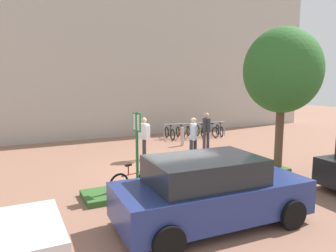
{
  "coord_description": "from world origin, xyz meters",
  "views": [
    {
      "loc": [
        -5.28,
        -10.12,
        3.18
      ],
      "look_at": [
        0.4,
        1.27,
        1.35
      ],
      "focal_mm": 33.85,
      "sensor_mm": 36.0,
      "label": 1
    }
  ],
  "objects_px": {
    "person_suited_dark": "(206,129)",
    "bike_at_sign": "(134,180)",
    "person_shirt_blue": "(193,136)",
    "bike_rack_cluster": "(195,131)",
    "person_casual_tan": "(144,136)",
    "car_navy_sedan": "(210,191)",
    "bollard_steel": "(183,137)",
    "parking_sign_post": "(137,141)",
    "tree_sidewalk": "(282,71)"
  },
  "relations": [
    {
      "from": "person_shirt_blue",
      "to": "person_suited_dark",
      "type": "relative_size",
      "value": 1.0
    },
    {
      "from": "bike_rack_cluster",
      "to": "car_navy_sedan",
      "type": "bearing_deg",
      "value": -119.7
    },
    {
      "from": "person_shirt_blue",
      "to": "car_navy_sedan",
      "type": "xyz_separation_m",
      "value": [
        -2.66,
        -5.13,
        -0.23
      ]
    },
    {
      "from": "tree_sidewalk",
      "to": "car_navy_sedan",
      "type": "xyz_separation_m",
      "value": [
        -4.5,
        -2.42,
        -2.74
      ]
    },
    {
      "from": "person_suited_dark",
      "to": "bike_rack_cluster",
      "type": "bearing_deg",
      "value": 67.48
    },
    {
      "from": "person_shirt_blue",
      "to": "person_suited_dark",
      "type": "xyz_separation_m",
      "value": [
        1.52,
        1.38,
        0.0
      ]
    },
    {
      "from": "bike_rack_cluster",
      "to": "bike_at_sign",
      "type": "bearing_deg",
      "value": -132.34
    },
    {
      "from": "bike_rack_cluster",
      "to": "bollard_steel",
      "type": "distance_m",
      "value": 2.49
    },
    {
      "from": "bike_at_sign",
      "to": "person_casual_tan",
      "type": "relative_size",
      "value": 0.94
    },
    {
      "from": "tree_sidewalk",
      "to": "parking_sign_post",
      "type": "bearing_deg",
      "value": 178.52
    },
    {
      "from": "person_shirt_blue",
      "to": "car_navy_sedan",
      "type": "distance_m",
      "value": 5.79
    },
    {
      "from": "bike_rack_cluster",
      "to": "person_casual_tan",
      "type": "relative_size",
      "value": 2.17
    },
    {
      "from": "bike_at_sign",
      "to": "person_casual_tan",
      "type": "xyz_separation_m",
      "value": [
        1.69,
        3.36,
        0.63
      ]
    },
    {
      "from": "person_suited_dark",
      "to": "bike_at_sign",
      "type": "bearing_deg",
      "value": -142.41
    },
    {
      "from": "tree_sidewalk",
      "to": "person_casual_tan",
      "type": "relative_size",
      "value": 2.89
    },
    {
      "from": "car_navy_sedan",
      "to": "person_casual_tan",
      "type": "bearing_deg",
      "value": 81.52
    },
    {
      "from": "person_casual_tan",
      "to": "parking_sign_post",
      "type": "bearing_deg",
      "value": -115.06
    },
    {
      "from": "tree_sidewalk",
      "to": "parking_sign_post",
      "type": "xyz_separation_m",
      "value": [
        -5.23,
        0.13,
        -1.98
      ]
    },
    {
      "from": "tree_sidewalk",
      "to": "person_casual_tan",
      "type": "bearing_deg",
      "value": 134.85
    },
    {
      "from": "bike_at_sign",
      "to": "parking_sign_post",
      "type": "bearing_deg",
      "value": -63.53
    },
    {
      "from": "bike_rack_cluster",
      "to": "car_navy_sedan",
      "type": "xyz_separation_m",
      "value": [
        -5.42,
        -9.5,
        0.41
      ]
    },
    {
      "from": "tree_sidewalk",
      "to": "bollard_steel",
      "type": "distance_m",
      "value": 6.22
    },
    {
      "from": "bike_rack_cluster",
      "to": "person_suited_dark",
      "type": "height_order",
      "value": "person_suited_dark"
    },
    {
      "from": "person_casual_tan",
      "to": "car_navy_sedan",
      "type": "bearing_deg",
      "value": -98.48
    },
    {
      "from": "bike_rack_cluster",
      "to": "person_shirt_blue",
      "type": "bearing_deg",
      "value": -122.32
    },
    {
      "from": "bike_rack_cluster",
      "to": "person_suited_dark",
      "type": "relative_size",
      "value": 2.17
    },
    {
      "from": "bollard_steel",
      "to": "person_shirt_blue",
      "type": "xyz_separation_m",
      "value": [
        -0.97,
        -2.63,
        0.53
      ]
    },
    {
      "from": "car_navy_sedan",
      "to": "person_suited_dark",
      "type": "bearing_deg",
      "value": 57.3
    },
    {
      "from": "bike_at_sign",
      "to": "person_shirt_blue",
      "type": "xyz_separation_m",
      "value": [
        3.45,
        2.45,
        0.63
      ]
    },
    {
      "from": "car_navy_sedan",
      "to": "bollard_steel",
      "type": "bearing_deg",
      "value": 64.96
    },
    {
      "from": "person_shirt_blue",
      "to": "parking_sign_post",
      "type": "bearing_deg",
      "value": -142.68
    },
    {
      "from": "bollard_steel",
      "to": "person_shirt_blue",
      "type": "height_order",
      "value": "person_shirt_blue"
    },
    {
      "from": "bike_rack_cluster",
      "to": "bollard_steel",
      "type": "xyz_separation_m",
      "value": [
        -1.79,
        -1.73,
        0.1
      ]
    },
    {
      "from": "person_suited_dark",
      "to": "bollard_steel",
      "type": "bearing_deg",
      "value": 113.63
    },
    {
      "from": "tree_sidewalk",
      "to": "parking_sign_post",
      "type": "height_order",
      "value": "tree_sidewalk"
    },
    {
      "from": "tree_sidewalk",
      "to": "person_suited_dark",
      "type": "relative_size",
      "value": 2.89
    },
    {
      "from": "bollard_steel",
      "to": "person_suited_dark",
      "type": "distance_m",
      "value": 1.47
    },
    {
      "from": "person_casual_tan",
      "to": "bollard_steel",
      "type": "bearing_deg",
      "value": 32.37
    },
    {
      "from": "bollard_steel",
      "to": "person_shirt_blue",
      "type": "bearing_deg",
      "value": -110.26
    },
    {
      "from": "bike_at_sign",
      "to": "car_navy_sedan",
      "type": "height_order",
      "value": "car_navy_sedan"
    },
    {
      "from": "person_shirt_blue",
      "to": "person_suited_dark",
      "type": "height_order",
      "value": "same"
    },
    {
      "from": "bike_rack_cluster",
      "to": "bollard_steel",
      "type": "bearing_deg",
      "value": -135.94
    },
    {
      "from": "person_shirt_blue",
      "to": "car_navy_sedan",
      "type": "bearing_deg",
      "value": -117.35
    },
    {
      "from": "bike_at_sign",
      "to": "car_navy_sedan",
      "type": "relative_size",
      "value": 0.37
    },
    {
      "from": "bike_at_sign",
      "to": "person_casual_tan",
      "type": "height_order",
      "value": "person_casual_tan"
    },
    {
      "from": "bike_rack_cluster",
      "to": "person_casual_tan",
      "type": "xyz_separation_m",
      "value": [
        -4.52,
        -3.46,
        0.64
      ]
    },
    {
      "from": "tree_sidewalk",
      "to": "person_suited_dark",
      "type": "xyz_separation_m",
      "value": [
        -0.32,
        4.09,
        -2.52
      ]
    },
    {
      "from": "person_casual_tan",
      "to": "car_navy_sedan",
      "type": "xyz_separation_m",
      "value": [
        -0.9,
        -6.04,
        -0.23
      ]
    },
    {
      "from": "car_navy_sedan",
      "to": "person_shirt_blue",
      "type": "bearing_deg",
      "value": 62.65
    },
    {
      "from": "parking_sign_post",
      "to": "bike_rack_cluster",
      "type": "height_order",
      "value": "parking_sign_post"
    }
  ]
}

